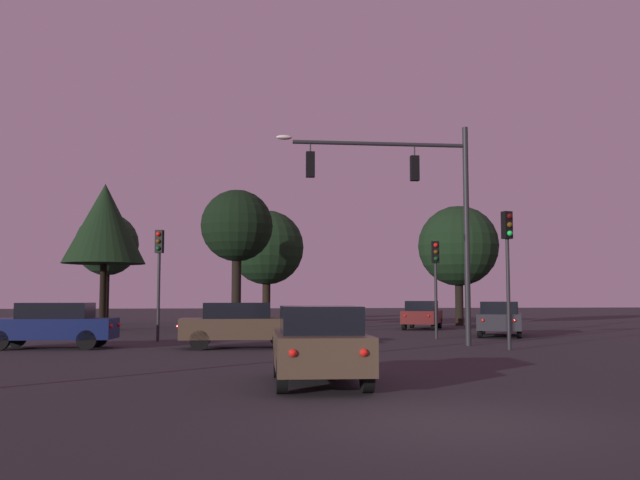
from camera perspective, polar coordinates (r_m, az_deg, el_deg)
name	(u,v)px	position (r m, az deg, el deg)	size (l,w,h in m)	color
ground_plane	(281,334)	(34.08, -3.13, -7.44)	(168.00, 168.00, 0.00)	#262326
traffic_signal_mast_arm	(415,195)	(25.74, 7.56, 3.54)	(6.90, 0.55, 7.82)	#232326
traffic_light_corner_left	(508,252)	(24.20, 14.69, -0.90)	(0.35, 0.38, 4.51)	#232326
traffic_light_corner_right	(159,262)	(28.73, -12.67, -1.73)	(0.36, 0.38, 4.34)	#232326
traffic_light_median	(436,269)	(30.05, 9.17, -2.31)	(0.34, 0.37, 4.02)	#232326
car_nearside_lane	(319,344)	(14.11, -0.08, -8.22)	(1.98, 4.13, 1.52)	#473828
car_crossing_left	(240,324)	(24.34, -6.40, -6.68)	(4.15, 1.89, 1.52)	#473828
car_crossing_right	(52,325)	(25.67, -20.49, -6.31)	(4.34, 2.10, 1.52)	#0F1947
car_far_lane	(422,314)	(39.23, 8.11, -5.87)	(3.22, 4.28, 1.52)	#4C0F0F
car_parked_lot	(500,318)	(32.70, 14.10, -6.03)	(3.47, 4.83, 1.52)	#232328
tree_behind_sign	(237,227)	(34.94, -6.62, 1.05)	(3.48, 3.48, 6.91)	black
tree_left_far	(458,246)	(44.93, 10.93, -0.48)	(4.93, 4.93, 7.35)	black
tree_center_horizon	(267,248)	(41.34, -4.26, -0.63)	(4.27, 4.27, 6.71)	black
tree_right_cluster	(107,245)	(47.45, -16.55, -0.37)	(3.95, 3.95, 7.04)	black
tree_lot_edge	(105,224)	(39.59, -16.74, 1.24)	(4.32, 4.32, 7.73)	black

